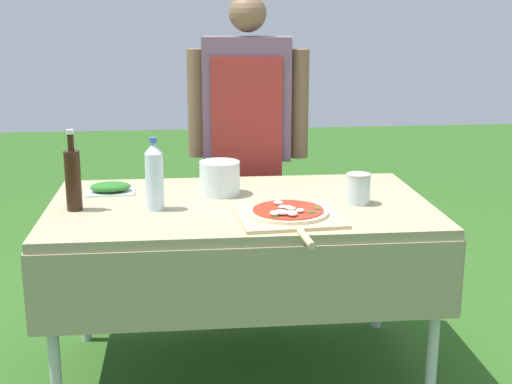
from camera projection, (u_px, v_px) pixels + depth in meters
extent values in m
plane|color=#2D5B1E|center=(241.00, 373.00, 2.91)|extent=(12.00, 12.00, 0.00)
cube|color=gray|center=(240.00, 207.00, 2.73)|extent=(1.45, 0.85, 0.04)
cube|color=gray|center=(250.00, 288.00, 2.36)|extent=(1.45, 0.01, 0.28)
cube|color=gray|center=(232.00, 215.00, 3.19)|extent=(1.45, 0.01, 0.28)
cube|color=gray|center=(49.00, 252.00, 2.70)|extent=(0.01, 0.85, 0.28)
cube|color=gray|center=(422.00, 240.00, 2.84)|extent=(0.01, 0.85, 0.28)
cylinder|color=#B7B7BC|center=(53.00, 345.00, 2.40)|extent=(0.04, 0.04, 0.69)
cylinder|color=#B7B7BC|center=(434.00, 327.00, 2.53)|extent=(0.04, 0.04, 0.69)
cylinder|color=#B7B7BC|center=(82.00, 268.00, 3.11)|extent=(0.04, 0.04, 0.69)
cylinder|color=#B7B7BC|center=(379.00, 257.00, 3.24)|extent=(0.04, 0.04, 0.69)
cylinder|color=#333D56|center=(263.00, 233.00, 3.48)|extent=(0.11, 0.11, 0.75)
cylinder|color=#333D56|center=(233.00, 233.00, 3.49)|extent=(0.11, 0.11, 0.75)
cube|color=#6B5166|center=(248.00, 98.00, 3.32)|extent=(0.43, 0.23, 0.56)
cube|color=#9E2D28|center=(247.00, 147.00, 3.28)|extent=(0.32, 0.06, 0.82)
cylinder|color=brown|center=(299.00, 104.00, 3.31)|extent=(0.09, 0.09, 0.50)
cylinder|color=brown|center=(197.00, 103.00, 3.33)|extent=(0.09, 0.09, 0.50)
sphere|color=brown|center=(248.00, 13.00, 3.22)|extent=(0.17, 0.17, 0.17)
cube|color=#D1B27F|center=(288.00, 215.00, 2.54)|extent=(0.39, 0.39, 0.01)
cylinder|color=#D1B27F|center=(306.00, 238.00, 2.29)|extent=(0.04, 0.17, 0.02)
cylinder|color=beige|center=(288.00, 212.00, 2.53)|extent=(0.29, 0.29, 0.01)
cylinder|color=red|center=(288.00, 210.00, 2.53)|extent=(0.25, 0.25, 0.00)
ellipsoid|color=white|center=(279.00, 203.00, 2.59)|extent=(0.05, 0.05, 0.01)
ellipsoid|color=white|center=(282.00, 212.00, 2.46)|extent=(0.06, 0.06, 0.02)
ellipsoid|color=white|center=(300.00, 210.00, 2.49)|extent=(0.04, 0.04, 0.01)
ellipsoid|color=white|center=(292.00, 213.00, 2.45)|extent=(0.05, 0.05, 0.02)
ellipsoid|color=white|center=(288.00, 207.00, 2.53)|extent=(0.04, 0.04, 0.01)
ellipsoid|color=white|center=(282.00, 207.00, 2.54)|extent=(0.04, 0.04, 0.01)
ellipsoid|color=white|center=(291.00, 209.00, 2.51)|extent=(0.04, 0.03, 0.01)
ellipsoid|color=white|center=(274.00, 213.00, 2.45)|extent=(0.04, 0.04, 0.02)
ellipsoid|color=#286B23|center=(284.00, 211.00, 2.50)|extent=(0.04, 0.03, 0.00)
ellipsoid|color=#286B23|center=(318.00, 208.00, 2.54)|extent=(0.03, 0.04, 0.00)
ellipsoid|color=#286B23|center=(297.00, 211.00, 2.50)|extent=(0.03, 0.02, 0.00)
ellipsoid|color=#286B23|center=(276.00, 216.00, 2.44)|extent=(0.03, 0.02, 0.00)
ellipsoid|color=#286B23|center=(311.00, 212.00, 2.49)|extent=(0.04, 0.02, 0.00)
cylinder|color=black|center=(73.00, 181.00, 2.60)|extent=(0.06, 0.06, 0.22)
cylinder|color=black|center=(71.00, 142.00, 2.56)|extent=(0.02, 0.02, 0.06)
cylinder|color=silver|center=(70.00, 132.00, 2.55)|extent=(0.03, 0.03, 0.02)
cylinder|color=silver|center=(155.00, 182.00, 2.61)|extent=(0.07, 0.07, 0.21)
cone|color=silver|center=(153.00, 148.00, 2.58)|extent=(0.07, 0.07, 0.04)
cylinder|color=#335BB2|center=(153.00, 140.00, 2.57)|extent=(0.03, 0.03, 0.02)
cube|color=silver|center=(111.00, 192.00, 2.87)|extent=(0.20, 0.14, 0.01)
ellipsoid|color=#286B23|center=(110.00, 187.00, 2.86)|extent=(0.17, 0.12, 0.04)
cylinder|color=silver|center=(220.00, 178.00, 2.83)|extent=(0.16, 0.16, 0.13)
cylinder|color=silver|center=(358.00, 190.00, 2.70)|extent=(0.09, 0.09, 0.11)
cylinder|color=red|center=(358.00, 194.00, 2.70)|extent=(0.08, 0.08, 0.07)
cylinder|color=#B7B2A3|center=(359.00, 175.00, 2.68)|extent=(0.09, 0.09, 0.01)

